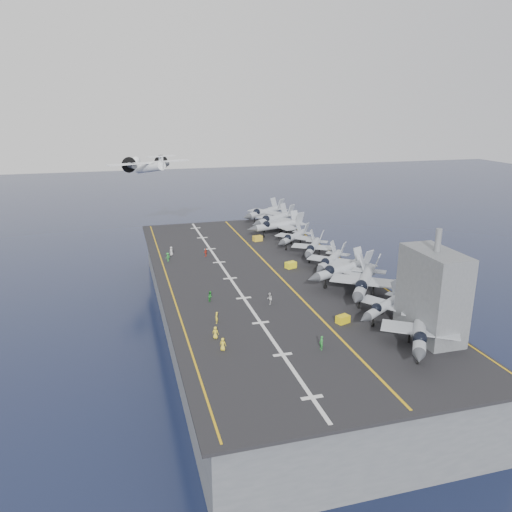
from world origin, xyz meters
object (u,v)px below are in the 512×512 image
object	(u,v)px
island_superstructure	(433,284)
fighter_jet_0	(420,330)
transport_plane	(150,168)
tow_cart_a	(343,319)

from	to	relation	value
island_superstructure	fighter_jet_0	xyz separation A→B (m)	(-3.51, -3.12, -4.94)
fighter_jet_0	transport_plane	world-z (taller)	transport_plane
island_superstructure	tow_cart_a	size ratio (longest dim) A/B	6.95
fighter_jet_0	transport_plane	distance (m)	99.19
fighter_jet_0	tow_cart_a	bearing A→B (deg)	121.32
island_superstructure	transport_plane	bearing A→B (deg)	108.23
fighter_jet_0	tow_cart_a	world-z (taller)	fighter_jet_0
tow_cart_a	fighter_jet_0	bearing A→B (deg)	-58.68
tow_cart_a	transport_plane	distance (m)	88.38
fighter_jet_0	transport_plane	xyz separation A→B (m)	(-26.73, 94.93, 10.57)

